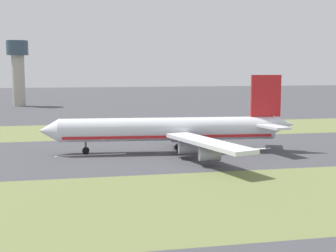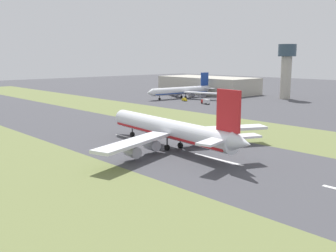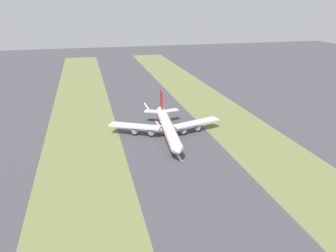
{
  "view_description": "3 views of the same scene",
  "coord_description": "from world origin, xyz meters",
  "views": [
    {
      "loc": [
        -118.85,
        23.1,
        22.33
      ],
      "look_at": [
        -0.6,
        -0.78,
        7.0
      ],
      "focal_mm": 50.0,
      "sensor_mm": 36.0,
      "label": 1
    },
    {
      "loc": [
        -82.99,
        -90.6,
        28.53
      ],
      "look_at": [
        -0.6,
        -0.78,
        7.0
      ],
      "focal_mm": 42.0,
      "sensor_mm": 36.0,
      "label": 2
    },
    {
      "loc": [
        39.99,
        159.96,
        69.88
      ],
      "look_at": [
        -0.6,
        -0.78,
        7.0
      ],
      "focal_mm": 35.0,
      "sensor_mm": 36.0,
      "label": 3
    }
  ],
  "objects": [
    {
      "name": "centreline_dash_mid",
      "position": [
        0.0,
        -20.78,
        0.01
      ],
      "size": [
        1.2,
        18.0,
        0.01
      ],
      "primitive_type": "cube",
      "color": "silver",
      "rests_on": "ground"
    },
    {
      "name": "grass_median_east",
      "position": [
        45.0,
        0.0,
        0.0
      ],
      "size": [
        40.0,
        600.0,
        0.01
      ],
      "primitive_type": "cube",
      "color": "olive",
      "rests_on": "ground"
    },
    {
      "name": "grass_median_west",
      "position": [
        -45.0,
        0.0,
        0.0
      ],
      "size": [
        40.0,
        600.0,
        0.01
      ],
      "primitive_type": "cube",
      "color": "olive",
      "rests_on": "ground"
    },
    {
      "name": "centreline_dash_far",
      "position": [
        0.0,
        19.22,
        0.01
      ],
      "size": [
        1.2,
        18.0,
        0.01
      ],
      "primitive_type": "cube",
      "color": "silver",
      "rests_on": "ground"
    },
    {
      "name": "centreline_dash_near",
      "position": [
        0.0,
        -60.78,
        0.01
      ],
      "size": [
        1.2,
        18.0,
        0.01
      ],
      "primitive_type": "cube",
      "color": "silver",
      "rests_on": "ground"
    },
    {
      "name": "airplane_main_jet",
      "position": [
        -0.77,
        -2.68,
        6.02
      ],
      "size": [
        63.86,
        67.22,
        20.2
      ],
      "color": "silver",
      "rests_on": "ground"
    },
    {
      "name": "ground_plane",
      "position": [
        0.0,
        0.0,
        0.0
      ],
      "size": [
        800.0,
        800.0,
        0.0
      ],
      "primitive_type": "plane",
      "color": "#424247"
    }
  ]
}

